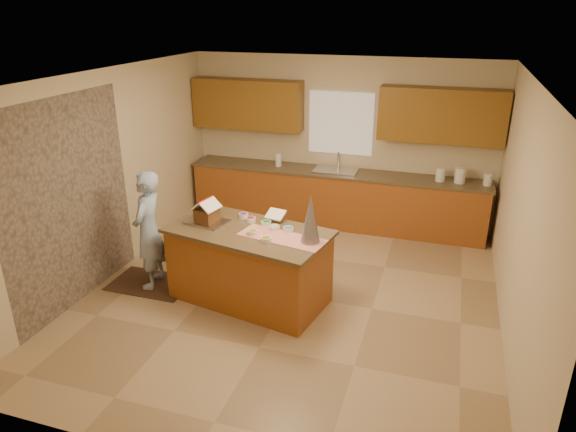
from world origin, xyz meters
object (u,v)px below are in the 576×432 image
object	(u,v)px
tinsel_tree	(311,219)
gingerbread_house	(207,213)
island_base	(249,267)
boy	(149,230)

from	to	relation	value
tinsel_tree	gingerbread_house	bearing A→B (deg)	173.27
island_base	gingerbread_house	distance (m)	0.84
island_base	tinsel_tree	world-z (taller)	tinsel_tree
tinsel_tree	gingerbread_house	xyz separation A→B (m)	(-1.35, 0.16, -0.15)
island_base	boy	size ratio (longest dim) A/B	1.19
island_base	tinsel_tree	xyz separation A→B (m)	(0.79, -0.10, 0.77)
island_base	tinsel_tree	size ratio (longest dim) A/B	3.27
tinsel_tree	boy	world-z (taller)	boy
tinsel_tree	boy	distance (m)	2.17
tinsel_tree	gingerbread_house	size ratio (longest dim) A/B	1.68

